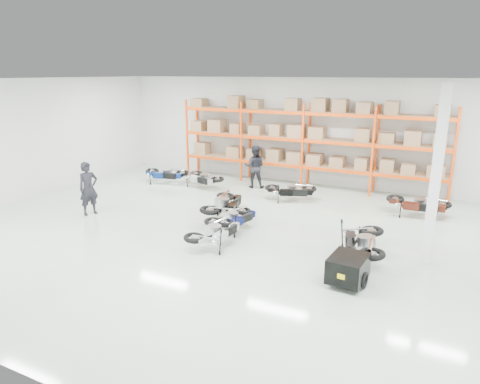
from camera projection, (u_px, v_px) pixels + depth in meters
The scene contains 14 objects.
room at pixel (236, 162), 12.20m from camera, with size 18.00×18.00×18.00m.
pallet_rack at pixel (306, 133), 17.76m from camera, with size 11.28×0.98×3.62m.
structural_column at pixel (436, 177), 10.41m from camera, with size 0.25×0.25×4.50m, color white.
moto_blue_centre at pixel (233, 215), 13.07m from camera, with size 0.73×1.64×1.00m, color #070E49, non-canonical shape.
moto_silver_left at pixel (216, 228), 11.89m from camera, with size 0.76×1.71×1.05m, color #ABAEB2, non-canonical shape.
moto_black_far_left at pixel (225, 201), 14.19m from camera, with size 0.87×1.95×1.19m, color black, non-canonical shape.
moto_touring_right at pixel (362, 237), 11.06m from camera, with size 0.86×1.94×1.18m, color black, non-canonical shape.
trailer at pixel (348, 268), 9.73m from camera, with size 0.87×1.66×0.69m.
moto_back_a at pixel (165, 171), 18.67m from camera, with size 0.78×1.75×1.07m, color navy, non-canonical shape.
moto_back_b at pixel (202, 175), 17.98m from camera, with size 0.76×1.71×1.04m, color #AFB3B9, non-canonical shape.
moto_back_c at pixel (291, 187), 16.12m from camera, with size 0.75×1.68×1.03m, color black, non-canonical shape.
moto_back_d at pixel (418, 201), 14.36m from camera, with size 0.79×1.79×1.09m, color #46170E, non-canonical shape.
person_left at pixel (89, 189), 14.46m from camera, with size 0.66×0.44×1.82m, color black.
person_back at pixel (255, 167), 17.86m from camera, with size 0.87×0.68×1.79m, color black.
Camera 1 is at (5.40, -10.69, 4.72)m, focal length 32.00 mm.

